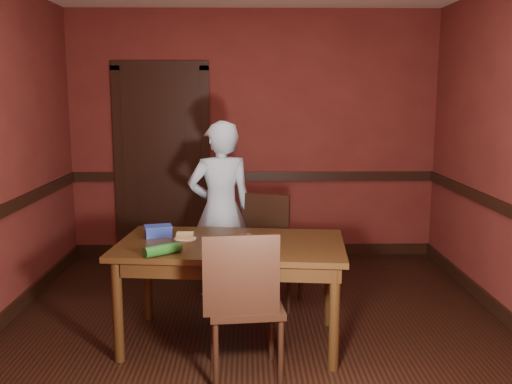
{
  "coord_description": "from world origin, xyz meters",
  "views": [
    {
      "loc": [
        -0.07,
        -4.01,
        1.81
      ],
      "look_at": [
        0.0,
        0.35,
        1.05
      ],
      "focal_mm": 40.0,
      "sensor_mm": 36.0,
      "label": 1
    }
  ],
  "objects_px": {
    "dining_table": "(231,293)",
    "chair_far": "(274,251)",
    "food_tub": "(158,231)",
    "chair_near": "(245,302)",
    "person": "(221,210)",
    "sauce_jar": "(262,242)",
    "sandwich_plate": "(245,241)",
    "cheese_saucer": "(185,237)"
  },
  "relations": [
    {
      "from": "dining_table",
      "to": "chair_far",
      "type": "relative_size",
      "value": 1.73
    },
    {
      "from": "dining_table",
      "to": "food_tub",
      "type": "bearing_deg",
      "value": 168.05
    },
    {
      "from": "chair_near",
      "to": "food_tub",
      "type": "bearing_deg",
      "value": -52.09
    },
    {
      "from": "chair_near",
      "to": "person",
      "type": "distance_m",
      "value": 1.52
    },
    {
      "from": "chair_far",
      "to": "dining_table",
      "type": "bearing_deg",
      "value": -93.54
    },
    {
      "from": "person",
      "to": "sauce_jar",
      "type": "bearing_deg",
      "value": 92.18
    },
    {
      "from": "sandwich_plate",
      "to": "sauce_jar",
      "type": "xyz_separation_m",
      "value": [
        0.12,
        -0.11,
        0.02
      ]
    },
    {
      "from": "sandwich_plate",
      "to": "food_tub",
      "type": "bearing_deg",
      "value": 161.87
    },
    {
      "from": "sandwich_plate",
      "to": "cheese_saucer",
      "type": "distance_m",
      "value": 0.46
    },
    {
      "from": "sauce_jar",
      "to": "chair_far",
      "type": "bearing_deg",
      "value": 82.15
    },
    {
      "from": "sandwich_plate",
      "to": "sauce_jar",
      "type": "height_order",
      "value": "sauce_jar"
    },
    {
      "from": "person",
      "to": "cheese_saucer",
      "type": "xyz_separation_m",
      "value": [
        -0.22,
        -0.88,
        -0.01
      ]
    },
    {
      "from": "sandwich_plate",
      "to": "dining_table",
      "type": "bearing_deg",
      "value": 159.04
    },
    {
      "from": "dining_table",
      "to": "person",
      "type": "distance_m",
      "value": 1.06
    },
    {
      "from": "cheese_saucer",
      "to": "dining_table",
      "type": "bearing_deg",
      "value": -13.86
    },
    {
      "from": "chair_near",
      "to": "person",
      "type": "bearing_deg",
      "value": -87.34
    },
    {
      "from": "person",
      "to": "food_tub",
      "type": "xyz_separation_m",
      "value": [
        -0.43,
        -0.8,
        0.01
      ]
    },
    {
      "from": "chair_far",
      "to": "cheese_saucer",
      "type": "relative_size",
      "value": 5.72
    },
    {
      "from": "sandwich_plate",
      "to": "sauce_jar",
      "type": "bearing_deg",
      "value": -42.64
    },
    {
      "from": "chair_far",
      "to": "chair_near",
      "type": "bearing_deg",
      "value": -80.36
    },
    {
      "from": "person",
      "to": "sauce_jar",
      "type": "relative_size",
      "value": 19.84
    },
    {
      "from": "chair_near",
      "to": "cheese_saucer",
      "type": "relative_size",
      "value": 6.05
    },
    {
      "from": "sandwich_plate",
      "to": "cheese_saucer",
      "type": "relative_size",
      "value": 1.6
    },
    {
      "from": "sauce_jar",
      "to": "food_tub",
      "type": "relative_size",
      "value": 0.35
    },
    {
      "from": "chair_near",
      "to": "sandwich_plate",
      "type": "height_order",
      "value": "chair_near"
    },
    {
      "from": "chair_far",
      "to": "sandwich_plate",
      "type": "relative_size",
      "value": 3.58
    },
    {
      "from": "person",
      "to": "cheese_saucer",
      "type": "relative_size",
      "value": 9.66
    },
    {
      "from": "sandwich_plate",
      "to": "cheese_saucer",
      "type": "height_order",
      "value": "sandwich_plate"
    },
    {
      "from": "dining_table",
      "to": "chair_near",
      "type": "relative_size",
      "value": 1.63
    },
    {
      "from": "chair_far",
      "to": "chair_near",
      "type": "distance_m",
      "value": 1.31
    },
    {
      "from": "dining_table",
      "to": "sauce_jar",
      "type": "bearing_deg",
      "value": -28.16
    },
    {
      "from": "dining_table",
      "to": "sandwich_plate",
      "type": "distance_m",
      "value": 0.41
    },
    {
      "from": "dining_table",
      "to": "sandwich_plate",
      "type": "bearing_deg",
      "value": -15.33
    },
    {
      "from": "dining_table",
      "to": "sauce_jar",
      "type": "relative_size",
      "value": 20.26
    },
    {
      "from": "dining_table",
      "to": "chair_far",
      "type": "distance_m",
      "value": 0.86
    },
    {
      "from": "food_tub",
      "to": "sandwich_plate",
      "type": "bearing_deg",
      "value": -33.51
    },
    {
      "from": "dining_table",
      "to": "sauce_jar",
      "type": "xyz_separation_m",
      "value": [
        0.22,
        -0.15,
        0.42
      ]
    },
    {
      "from": "cheese_saucer",
      "to": "food_tub",
      "type": "distance_m",
      "value": 0.23
    },
    {
      "from": "person",
      "to": "sandwich_plate",
      "type": "height_order",
      "value": "person"
    },
    {
      "from": "chair_far",
      "to": "person",
      "type": "relative_size",
      "value": 0.59
    },
    {
      "from": "dining_table",
      "to": "sauce_jar",
      "type": "height_order",
      "value": "sauce_jar"
    },
    {
      "from": "sauce_jar",
      "to": "person",
      "type": "bearing_deg",
      "value": 106.87
    }
  ]
}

